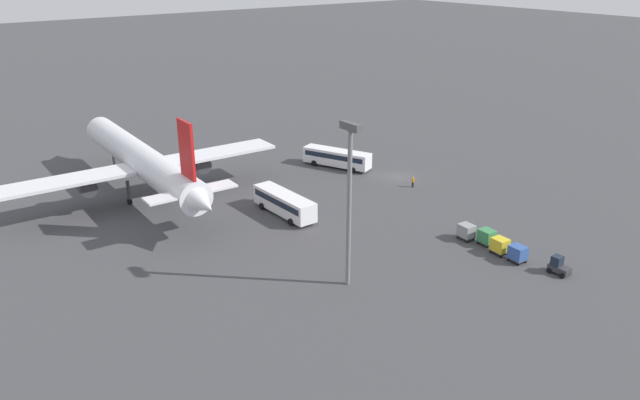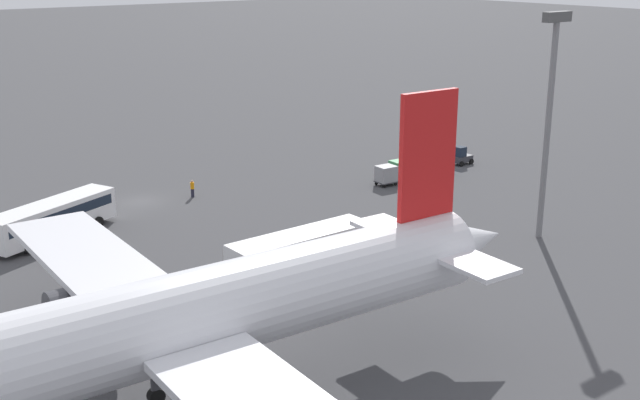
# 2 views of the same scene
# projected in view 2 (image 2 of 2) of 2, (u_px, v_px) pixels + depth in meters

# --- Properties ---
(ground_plane) EXTENTS (600.00, 600.00, 0.00)m
(ground_plane) POSITION_uv_depth(u_px,v_px,m) (140.00, 202.00, 77.40)
(ground_plane) COLOR #424244
(airplane) EXTENTS (48.08, 41.48, 15.61)m
(airplane) POSITION_uv_depth(u_px,v_px,m) (147.00, 331.00, 37.75)
(airplane) COLOR silver
(airplane) RESTS_ON ground
(shuttle_bus_near) EXTENTS (12.18, 7.34, 3.07)m
(shuttle_bus_near) POSITION_uv_depth(u_px,v_px,m) (52.00, 217.00, 67.05)
(shuttle_bus_near) COLOR white
(shuttle_bus_near) RESTS_ON ground
(shuttle_bus_far) EXTENTS (11.71, 3.45, 3.17)m
(shuttle_bus_far) POSITION_uv_depth(u_px,v_px,m) (301.00, 249.00, 59.42)
(shuttle_bus_far) COLOR white
(shuttle_bus_far) RESTS_ON ground
(baggage_tug) EXTENTS (2.44, 1.70, 2.10)m
(baggage_tug) POSITION_uv_depth(u_px,v_px,m) (461.00, 156.00, 90.92)
(baggage_tug) COLOR #333338
(baggage_tug) RESTS_ON ground
(worker_person) EXTENTS (0.38, 0.38, 1.74)m
(worker_person) POSITION_uv_depth(u_px,v_px,m) (192.00, 189.00, 78.63)
(worker_person) COLOR #1E1E2D
(worker_person) RESTS_ON ground
(cargo_cart_blue) EXTENTS (2.08, 1.79, 2.06)m
(cargo_cart_blue) POSITION_uv_depth(u_px,v_px,m) (441.00, 163.00, 87.11)
(cargo_cart_blue) COLOR #38383D
(cargo_cart_blue) RESTS_ON ground
(cargo_cart_yellow) EXTENTS (2.08, 1.79, 2.06)m
(cargo_cart_yellow) POSITION_uv_depth(u_px,v_px,m) (423.00, 166.00, 85.62)
(cargo_cart_yellow) COLOR #38383D
(cargo_cart_yellow) RESTS_ON ground
(cargo_cart_green) EXTENTS (2.08, 1.79, 2.06)m
(cargo_cart_green) POSITION_uv_depth(u_px,v_px,m) (400.00, 169.00, 84.68)
(cargo_cart_green) COLOR #38383D
(cargo_cart_green) RESTS_ON ground
(cargo_cart_grey) EXTENTS (2.08, 1.79, 2.06)m
(cargo_cart_grey) POSITION_uv_depth(u_px,v_px,m) (386.00, 174.00, 82.54)
(cargo_cart_grey) COLOR #38383D
(cargo_cart_grey) RESTS_ON ground
(light_pole) EXTENTS (2.80, 0.70, 18.61)m
(light_pole) POSITION_uv_depth(u_px,v_px,m) (550.00, 104.00, 64.44)
(light_pole) COLOR slate
(light_pole) RESTS_ON ground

